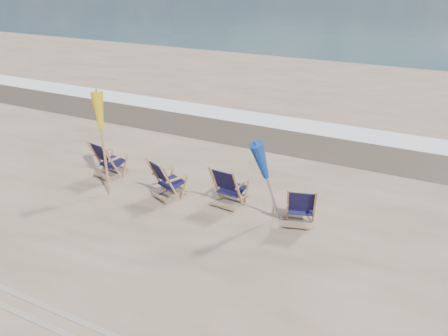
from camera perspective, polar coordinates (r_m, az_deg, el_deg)
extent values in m
cube|color=silver|center=(15.55, 10.09, 5.51)|extent=(200.00, 1.40, 0.01)
cube|color=#42362A|center=(14.20, 8.29, 3.74)|extent=(200.00, 2.60, 0.00)
cylinder|color=#996D44|center=(10.71, -15.48, 2.94)|extent=(0.06, 0.06, 2.46)
cone|color=gold|center=(10.46, -15.95, 6.77)|extent=(0.30, 0.30, 0.85)
cylinder|color=#A5A5AD|center=(9.17, 5.94, -1.68)|extent=(0.06, 0.06, 1.98)
cone|color=navy|center=(8.95, 6.09, 1.26)|extent=(0.30, 0.30, 0.85)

